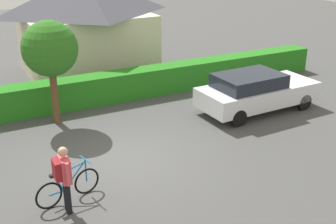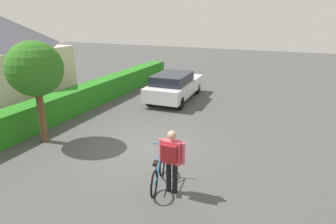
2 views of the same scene
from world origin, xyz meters
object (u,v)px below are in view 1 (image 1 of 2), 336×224
(bicycle, at_px, (68,187))
(tree_kerbside, at_px, (50,49))
(person_rider, at_px, (63,174))
(parked_car_near, at_px, (256,91))

(bicycle, bearing_deg, tree_kerbside, 79.41)
(bicycle, height_order, tree_kerbside, tree_kerbside)
(bicycle, bearing_deg, person_rider, -111.78)
(person_rider, xyz_separation_m, tree_kerbside, (1.08, 5.27, 1.54))
(parked_car_near, height_order, tree_kerbside, tree_kerbside)
(bicycle, distance_m, tree_kerbside, 5.38)
(bicycle, xyz_separation_m, tree_kerbside, (0.90, 4.84, 2.17))
(person_rider, distance_m, tree_kerbside, 5.60)
(parked_car_near, relative_size, person_rider, 2.71)
(person_rider, height_order, tree_kerbside, tree_kerbside)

